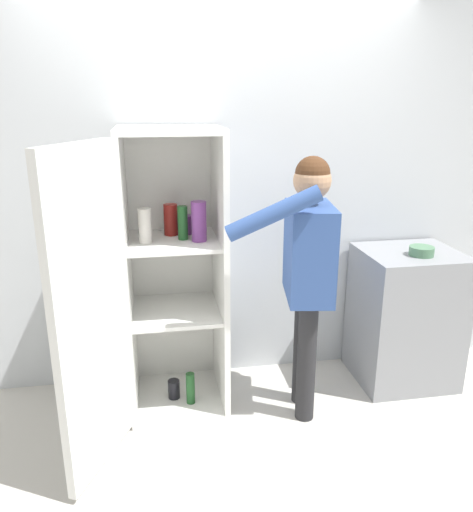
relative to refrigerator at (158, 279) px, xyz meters
The scene contains 6 objects.
ground_plane 1.13m from the refrigerator, 50.53° to the right, with size 12.00×12.00×0.00m, color beige.
wall_back 0.74m from the refrigerator, 43.30° to the left, with size 7.00×0.06×2.55m.
refrigerator is the anchor object (origin of this frame).
person 0.89m from the refrigerator, 10.74° to the right, with size 0.69×0.59×1.60m.
counter 1.72m from the refrigerator, ahead, with size 0.64×0.57×0.94m.
bowl 1.69m from the refrigerator, ahead, with size 0.16×0.16×0.06m.
Camera 1 is at (-0.47, -2.27, 1.90)m, focal length 35.00 mm.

